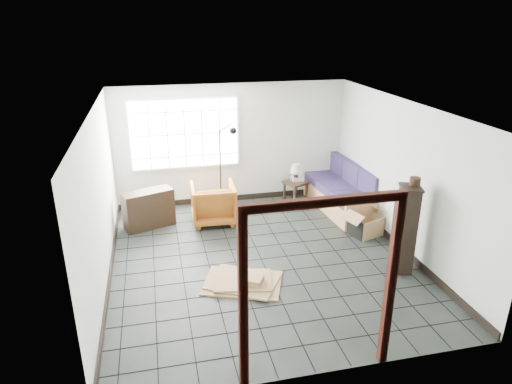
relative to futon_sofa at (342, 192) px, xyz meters
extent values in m
plane|color=black|center=(-2.22, -1.81, -0.36)|extent=(5.50, 5.50, 0.00)
cube|color=silver|center=(-2.22, 0.94, 0.94)|extent=(5.00, 0.02, 2.60)
cube|color=silver|center=(-2.22, -4.56, 0.94)|extent=(5.00, 0.02, 2.60)
cube|color=silver|center=(-4.72, -1.81, 0.94)|extent=(0.02, 5.50, 2.60)
cube|color=silver|center=(0.28, -1.81, 0.94)|extent=(0.02, 5.50, 2.60)
cube|color=white|center=(-2.22, -1.81, 2.24)|extent=(5.00, 5.50, 0.02)
cube|color=black|center=(-2.22, 0.92, -0.30)|extent=(4.95, 0.03, 0.12)
cube|color=black|center=(-4.70, -1.81, -0.30)|extent=(0.03, 5.45, 0.12)
cube|color=black|center=(0.26, -1.81, -0.30)|extent=(0.03, 5.45, 0.12)
cube|color=silver|center=(-3.22, 0.90, 1.24)|extent=(2.32, 0.06, 1.52)
cube|color=white|center=(-3.22, 0.86, 1.24)|extent=(2.20, 0.02, 1.40)
cube|color=#35110C|center=(-3.07, -4.51, 0.69)|extent=(0.10, 0.08, 2.10)
cube|color=#35110C|center=(-1.37, -4.51, 0.69)|extent=(0.10, 0.08, 2.10)
cube|color=#35110C|center=(-2.22, -4.51, 1.79)|extent=(1.80, 0.08, 0.10)
cube|color=#B27350|center=(-0.07, 0.00, -0.17)|extent=(0.99, 2.16, 0.38)
cube|color=#B27350|center=(0.01, -1.09, -0.02)|extent=(0.85, 0.12, 0.67)
cube|color=#B27350|center=(-0.15, 1.08, -0.02)|extent=(0.85, 0.12, 0.67)
cube|color=#B27350|center=(0.31, 0.02, 0.22)|extent=(0.23, 2.11, 0.74)
cube|color=#231B45|center=(-0.04, -0.70, 0.11)|extent=(0.80, 0.73, 0.17)
cube|color=#231B45|center=(0.26, -0.68, 0.36)|extent=(0.19, 0.68, 0.55)
cube|color=#231B45|center=(-0.09, -0.01, 0.11)|extent=(0.80, 0.73, 0.17)
cube|color=#231B45|center=(0.21, 0.02, 0.36)|extent=(0.19, 0.68, 0.55)
cube|color=#231B45|center=(-0.14, 0.69, 0.11)|extent=(0.80, 0.73, 0.17)
cube|color=#231B45|center=(0.17, 0.71, 0.36)|extent=(0.19, 0.68, 0.55)
imported|color=brown|center=(-2.80, -0.10, 0.08)|extent=(0.88, 0.83, 0.88)
cube|color=black|center=(-0.88, 0.54, 0.09)|extent=(0.57, 0.57, 0.05)
cube|color=black|center=(-0.97, 0.31, -0.14)|extent=(0.06, 0.06, 0.44)
cube|color=black|center=(-0.65, 0.45, -0.14)|extent=(0.06, 0.06, 0.44)
cube|color=black|center=(-1.11, 0.62, -0.14)|extent=(0.06, 0.06, 0.44)
cube|color=black|center=(-0.79, 0.77, -0.14)|extent=(0.06, 0.06, 0.44)
cylinder|color=black|center=(-0.87, 0.56, 0.19)|extent=(0.10, 0.10, 0.14)
cylinder|color=black|center=(-0.87, 0.56, 0.31)|extent=(0.02, 0.02, 0.10)
cone|color=beige|center=(-0.87, 0.56, 0.42)|extent=(0.27, 0.27, 0.20)
cube|color=silver|center=(-0.82, 0.60, 0.16)|extent=(0.25, 0.20, 0.09)
cylinder|color=black|center=(-0.95, 0.60, 0.16)|extent=(0.02, 0.05, 0.05)
cylinder|color=black|center=(-2.54, 0.59, -0.34)|extent=(0.36, 0.36, 0.03)
cylinder|color=black|center=(-2.54, 0.59, 0.51)|extent=(0.03, 0.03, 1.70)
cylinder|color=black|center=(-2.40, 0.58, 1.40)|extent=(0.28, 0.12, 0.15)
sphere|color=black|center=(-2.25, 0.57, 1.33)|extent=(0.19, 0.19, 0.15)
cube|color=black|center=(-4.06, -0.05, 0.01)|extent=(1.03, 0.68, 0.74)
cube|color=black|center=(-4.06, -0.05, 0.02)|extent=(0.95, 0.61, 0.03)
cube|color=black|center=(-0.07, -2.66, 0.36)|extent=(0.36, 0.42, 1.44)
cube|color=black|center=(-0.07, -2.66, 1.08)|extent=(0.41, 0.47, 0.04)
cylinder|color=black|center=(0.00, -2.62, 1.16)|extent=(0.19, 0.19, 0.13)
cube|color=olive|center=(-0.07, -1.32, -0.35)|extent=(0.64, 0.57, 0.02)
cube|color=black|center=(-0.32, -1.41, -0.18)|extent=(0.15, 0.41, 0.36)
cube|color=olive|center=(0.19, -1.24, -0.18)|extent=(0.15, 0.41, 0.36)
cube|color=olive|center=(0.00, -1.53, -0.18)|extent=(0.52, 0.18, 0.36)
cube|color=olive|center=(-0.14, -1.12, -0.18)|extent=(0.52, 0.18, 0.36)
cube|color=olive|center=(-0.40, -1.43, 0.07)|extent=(0.32, 0.47, 0.15)
cube|color=olive|center=(0.26, -1.22, 0.07)|extent=(0.32, 0.47, 0.15)
cube|color=olive|center=(-2.68, -2.49, -0.35)|extent=(1.40, 1.19, 0.02)
cube|color=olive|center=(-2.68, -2.49, -0.32)|extent=(1.28, 1.19, 0.02)
cube|color=olive|center=(-2.68, -2.49, -0.30)|extent=(0.99, 0.80, 0.02)
cube|color=olive|center=(-2.57, -2.59, -0.24)|extent=(0.43, 0.41, 0.10)
camera|label=1|loc=(-3.84, -8.48, 3.54)|focal=32.00mm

